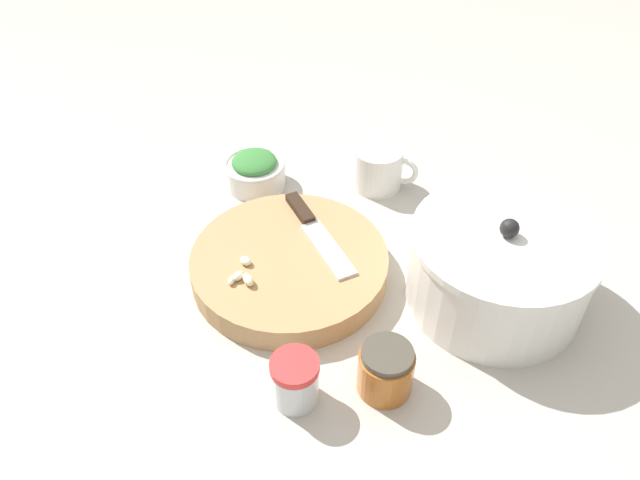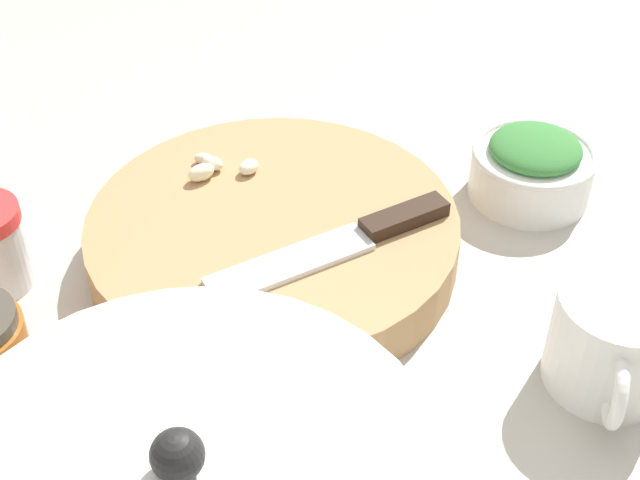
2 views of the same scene
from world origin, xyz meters
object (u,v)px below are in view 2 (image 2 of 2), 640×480
chef_knife (347,240)px  coffee_mug (614,342)px  herb_bowl (532,167)px  cutting_board (273,238)px  garlic_cloves (216,167)px

chef_knife → coffee_mug: (-0.21, 0.07, -0.01)m
herb_bowl → coffee_mug: 0.23m
herb_bowl → coffee_mug: coffee_mug is taller
cutting_board → coffee_mug: size_ratio=2.55×
coffee_mug → chef_knife: bearing=-17.6°
garlic_cloves → herb_bowl: bearing=-163.3°
cutting_board → coffee_mug: 0.29m
cutting_board → garlic_cloves: (0.06, -0.05, 0.03)m
coffee_mug → cutting_board: bearing=-17.7°
chef_knife → cutting_board: bearing=30.7°
cutting_board → garlic_cloves: bearing=-39.4°
chef_knife → garlic_cloves: 0.15m
garlic_cloves → coffee_mug: (-0.34, 0.14, -0.01)m
coffee_mug → garlic_cloves: bearing=-22.5°
garlic_cloves → coffee_mug: size_ratio=0.52×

